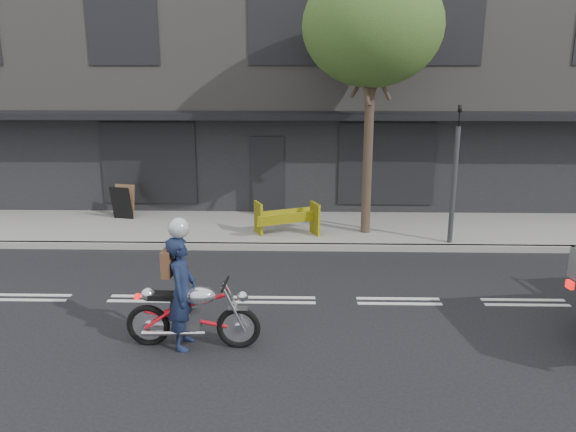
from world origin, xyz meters
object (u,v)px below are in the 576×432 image
(rider, at_px, (182,293))
(sandwich_board, at_px, (121,203))
(motorcycle, at_px, (193,313))
(construction_barrier, at_px, (286,220))
(street_tree, at_px, (373,27))
(traffic_light_pole, at_px, (454,183))

(rider, xyz_separation_m, sandwich_board, (-3.24, 7.16, -0.29))
(rider, distance_m, sandwich_board, 7.87)
(rider, bearing_deg, sandwich_board, 26.14)
(motorcycle, xyz_separation_m, sandwich_board, (-3.39, 7.16, 0.05))
(rider, bearing_deg, construction_barrier, -13.13)
(street_tree, relative_size, motorcycle, 3.11)
(sandwich_board, bearing_deg, motorcycle, -52.92)
(traffic_light_pole, bearing_deg, motorcycle, -136.05)
(motorcycle, xyz_separation_m, rider, (-0.15, 0.00, 0.34))
(sandwich_board, bearing_deg, construction_barrier, -6.59)
(street_tree, distance_m, sandwich_board, 8.31)
(street_tree, bearing_deg, traffic_light_pole, -23.03)
(traffic_light_pole, relative_size, sandwich_board, 3.70)
(street_tree, xyz_separation_m, rider, (-3.55, -6.06, -4.36))
(traffic_light_pole, relative_size, rider, 1.91)
(street_tree, xyz_separation_m, construction_barrier, (-2.06, -0.46, -4.69))
(street_tree, height_order, traffic_light_pole, street_tree)
(construction_barrier, bearing_deg, sandwich_board, 161.67)
(rider, height_order, construction_barrier, rider)
(street_tree, distance_m, rider, 8.26)
(construction_barrier, bearing_deg, traffic_light_pole, -5.45)
(traffic_light_pole, distance_m, construction_barrier, 4.22)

